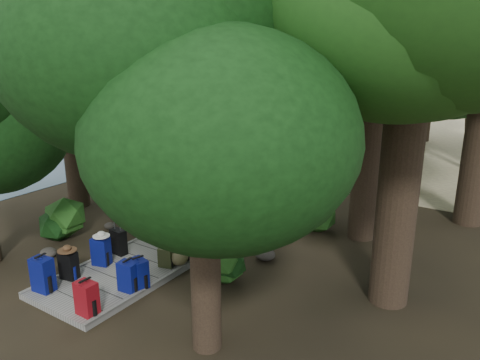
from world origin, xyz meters
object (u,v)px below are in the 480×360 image
Objects in this scene: backpack_right_d at (166,256)px; backpack_left_b at (69,264)px; backpack_right_c at (139,272)px; suitcase_on_boardwalk at (119,242)px; kayak at (297,141)px; backpack_left_c at (101,250)px; backpack_right_a at (87,297)px; lone_suitcase_on_sand at (335,158)px; backpack_left_a at (42,273)px; duffel_right_khaki at (187,250)px; backpack_right_b at (128,275)px; sun_lounger at (404,162)px; duffel_right_black at (192,246)px.

backpack_left_b is at bearing -146.68° from backpack_right_d.
backpack_right_d is at bearing 114.10° from backpack_right_c.
suitcase_on_boardwalk is 13.81m from kayak.
backpack_right_a reaches higher than backpack_left_c.
backpack_right_c reaches higher than lone_suitcase_on_sand.
backpack_left_a is 15.81m from kayak.
backpack_right_d is 0.66× the size of lone_suitcase_on_sand.
backpack_left_b is (-0.00, 0.61, -0.06)m from backpack_left_a.
backpack_right_a is at bearing -50.02° from suitcase_on_boardwalk.
backpack_left_c is 0.95× the size of lone_suitcase_on_sand.
duffel_right_khaki is at bearing 105.20° from backpack_right_c.
duffel_right_khaki is 0.19× the size of kayak.
backpack_right_a is at bearing -103.73° from backpack_right_d.
backpack_left_a is 1.20× the size of backpack_left_b.
backpack_left_c is at bearing -104.00° from lone_suitcase_on_sand.
duffel_right_khaki is (0.16, 0.52, -0.02)m from backpack_right_d.
suitcase_on_boardwalk is 0.17× the size of kayak.
backpack_left_b is at bearing 155.56° from backpack_right_a.
backpack_right_a is 2.74m from duffel_right_khaki.
backpack_right_b is 15.15m from kayak.
sun_lounger is (3.34, 12.32, -0.15)m from backpack_left_c.
duffel_right_khaki is 1.66m from suitcase_on_boardwalk.
backpack_right_a reaches higher than backpack_right_b.
backpack_right_b is 0.37× the size of sun_lounger.
duffel_right_black is 9.63m from lone_suitcase_on_sand.
backpack_right_a is 0.39× the size of sun_lounger.
sun_lounger reaches higher than kayak.
suitcase_on_boardwalk is (-0.10, 0.60, -0.05)m from backpack_left_c.
duffel_right_khaki is at bearing 81.81° from backpack_right_b.
backpack_left_a is at bearing -103.73° from lone_suitcase_on_sand.
backpack_left_c reaches higher than backpack_right_d.
duffel_right_black is at bearing 106.67° from backpack_right_c.
backpack_right_a is 0.20× the size of kayak.
backpack_right_b is 1.03× the size of backpack_right_c.
kayak is at bearing 120.19° from backpack_right_c.
duffel_right_khaki is (0.07, 1.73, -0.12)m from backpack_right_b.
lone_suitcase_on_sand reaches higher than duffel_right_black.
backpack_left_b is 0.93× the size of backpack_left_c.
backpack_left_b is 15.20m from kayak.
backpack_right_d is (1.33, 2.14, -0.15)m from backpack_left_a.
backpack_left_b is at bearing -118.24° from duffel_right_khaki.
backpack_right_a is 16.14m from kayak.
kayak is at bearing 89.05° from backpack_left_b.
backpack_right_c is 14.95m from kayak.
backpack_left_a is at bearing -108.29° from backpack_left_c.
sun_lounger is at bearing 17.30° from lone_suitcase_on_sand.
duffel_right_black is 1.16× the size of suitcase_on_boardwalk.
backpack_left_a reaches higher than lone_suitcase_on_sand.
backpack_left_a is at bearing -99.41° from backpack_left_b.
backpack_left_c is at bearing 76.01° from backpack_left_b.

